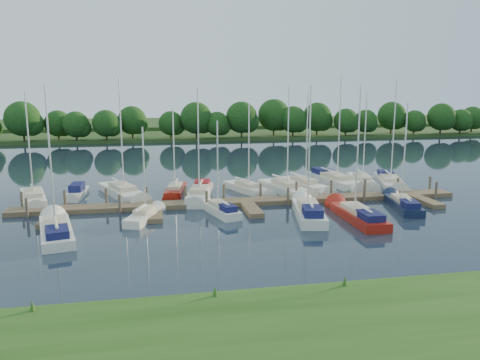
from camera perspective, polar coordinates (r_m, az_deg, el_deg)
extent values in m
plane|color=#192033|center=(34.41, 3.25, -6.06)|extent=(260.00, 260.00, 0.00)
cube|color=#1F4814|center=(20.33, 14.72, -18.23)|extent=(90.00, 10.00, 0.50)
cube|color=brown|center=(41.89, 0.62, -2.67)|extent=(40.00, 2.00, 0.40)
cube|color=brown|center=(39.04, -22.21, -4.51)|extent=(1.20, 4.00, 0.40)
cube|color=brown|center=(38.21, -10.36, -4.18)|extent=(1.20, 4.00, 0.40)
cube|color=brown|center=(39.04, 1.49, -3.68)|extent=(1.20, 4.00, 0.40)
cube|color=brown|center=(41.42, 12.38, -3.08)|extent=(1.20, 4.00, 0.40)
cube|color=brown|center=(45.12, 21.79, -2.47)|extent=(1.20, 4.00, 0.40)
cylinder|color=#473D33|center=(43.70, -25.01, -2.60)|extent=(0.24, 0.24, 2.00)
cylinder|color=#473D33|center=(42.96, -20.55, -2.48)|extent=(0.24, 0.24, 2.00)
cylinder|color=#473D33|center=(42.49, -15.95, -2.34)|extent=(0.24, 0.24, 2.00)
cylinder|color=#473D33|center=(42.30, -11.29, -2.19)|extent=(0.24, 0.24, 2.00)
cylinder|color=#473D33|center=(42.38, -6.61, -2.02)|extent=(0.24, 0.24, 2.00)
cylinder|color=#473D33|center=(42.75, -1.99, -1.84)|extent=(0.24, 0.24, 2.00)
cylinder|color=#473D33|center=(43.39, 2.52, -1.65)|extent=(0.24, 0.24, 2.00)
cylinder|color=#473D33|center=(44.30, 6.88, -1.46)|extent=(0.24, 0.24, 2.00)
cylinder|color=#473D33|center=(45.44, 11.04, -1.27)|extent=(0.24, 0.24, 2.00)
cylinder|color=#473D33|center=(46.82, 14.97, -1.09)|extent=(0.24, 0.24, 2.00)
cylinder|color=#473D33|center=(48.40, 18.67, -0.91)|extent=(0.24, 0.24, 2.00)
cylinder|color=#473D33|center=(50.17, 22.11, -0.74)|extent=(0.24, 0.24, 2.00)
cylinder|color=#473D33|center=(41.00, -24.53, -3.39)|extent=(0.24, 0.24, 2.00)
cylinder|color=#473D33|center=(39.86, -14.43, -3.13)|extent=(0.24, 0.24, 2.00)
cylinder|color=#473D33|center=(40.00, -4.08, -2.76)|extent=(0.24, 0.24, 2.00)
cylinder|color=#473D33|center=(41.42, 5.87, -2.31)|extent=(0.24, 0.24, 2.00)
cylinder|color=#473D33|center=(43.98, 14.91, -1.85)|extent=(0.24, 0.24, 2.00)
cylinder|color=#473D33|center=(47.50, 22.77, -1.41)|extent=(0.24, 0.24, 2.00)
cube|color=#26441A|center=(107.67, -6.42, 5.65)|extent=(180.00, 30.00, 0.60)
cube|color=#314B20|center=(132.50, -7.25, 6.78)|extent=(220.00, 40.00, 1.40)
sphere|color=#0E350E|center=(98.83, -27.22, 6.03)|extent=(4.43, 4.43, 4.43)
cylinder|color=#38281C|center=(98.58, -25.45, 4.69)|extent=(0.36, 0.36, 2.31)
sphere|color=#0E350E|center=(98.36, -25.59, 6.32)|extent=(5.40, 5.40, 5.40)
sphere|color=#0E350E|center=(98.32, -24.87, 5.93)|extent=(3.86, 3.86, 3.86)
cylinder|color=#38281C|center=(97.14, -21.24, 4.86)|extent=(0.36, 0.36, 2.09)
sphere|color=#0E350E|center=(96.94, -21.34, 6.36)|extent=(4.88, 4.88, 4.88)
sphere|color=#0E350E|center=(97.00, -20.68, 6.00)|extent=(3.49, 3.49, 3.49)
cylinder|color=#38281C|center=(94.21, -18.56, 5.06)|extent=(0.36, 0.36, 2.72)
sphere|color=#0E350E|center=(93.96, -18.68, 7.07)|extent=(6.34, 6.34, 6.34)
sphere|color=#0E350E|center=(94.04, -17.81, 6.57)|extent=(4.53, 4.53, 4.53)
cylinder|color=#38281C|center=(96.28, -15.79, 5.38)|extent=(0.36, 0.36, 2.87)
sphere|color=#0E350E|center=(96.03, -15.90, 7.46)|extent=(6.70, 6.70, 6.70)
sphere|color=#0E350E|center=(96.17, -15.00, 6.94)|extent=(4.79, 4.79, 4.79)
cylinder|color=#38281C|center=(93.19, -11.89, 5.18)|extent=(0.36, 0.36, 2.23)
sphere|color=#0E350E|center=(92.97, -11.95, 6.85)|extent=(5.20, 5.20, 5.20)
sphere|color=#0E350E|center=(93.20, -11.24, 6.43)|extent=(3.71, 3.71, 3.71)
cylinder|color=#38281C|center=(93.00, -9.43, 5.27)|extent=(0.36, 0.36, 2.28)
sphere|color=#0E350E|center=(92.78, -9.48, 6.98)|extent=(5.31, 5.31, 5.31)
sphere|color=#0E350E|center=(93.06, -8.76, 6.55)|extent=(3.80, 3.80, 3.80)
cylinder|color=#38281C|center=(93.64, -6.20, 5.32)|extent=(0.36, 0.36, 2.05)
sphere|color=#0E350E|center=(93.43, -6.23, 6.85)|extent=(4.79, 4.79, 4.79)
sphere|color=#0E350E|center=(93.76, -5.61, 6.46)|extent=(3.42, 3.42, 3.42)
cylinder|color=#38281C|center=(95.31, -2.01, 5.72)|extent=(0.36, 0.36, 2.86)
sphere|color=#0E350E|center=(95.06, -2.02, 7.82)|extent=(6.68, 6.68, 6.68)
sphere|color=#0E350E|center=(95.54, -1.18, 7.27)|extent=(4.77, 4.77, 4.77)
cylinder|color=#38281C|center=(94.63, 0.90, 5.64)|extent=(0.36, 0.36, 2.70)
sphere|color=#0E350E|center=(94.38, 0.90, 7.64)|extent=(6.30, 6.30, 6.30)
sphere|color=#0E350E|center=(94.91, 1.68, 7.11)|extent=(4.50, 4.50, 4.50)
cylinder|color=#38281C|center=(98.35, 3.24, 5.68)|extent=(0.36, 0.36, 2.19)
sphere|color=#0E350E|center=(98.15, 3.26, 7.24)|extent=(5.12, 5.12, 5.12)
sphere|color=#0E350E|center=(98.66, 3.85, 6.82)|extent=(3.66, 3.66, 3.66)
cylinder|color=#38281C|center=(96.87, 6.49, 5.51)|extent=(0.36, 0.36, 2.07)
sphere|color=#0E350E|center=(96.67, 6.52, 7.00)|extent=(4.82, 4.82, 4.82)
sphere|color=#0E350E|center=(97.22, 7.06, 6.60)|extent=(3.45, 3.45, 3.45)
cylinder|color=#38281C|center=(101.49, 9.07, 5.90)|extent=(0.36, 0.36, 2.83)
sphere|color=#0E350E|center=(101.25, 9.13, 7.85)|extent=(6.61, 6.61, 6.61)
sphere|color=#0E350E|center=(101.98, 9.83, 7.32)|extent=(4.72, 4.72, 4.72)
cylinder|color=#38281C|center=(104.68, 12.61, 5.74)|extent=(0.36, 0.36, 2.16)
sphere|color=#0E350E|center=(104.48, 12.67, 7.18)|extent=(5.04, 5.04, 5.04)
sphere|color=#0E350E|center=(105.14, 13.15, 6.79)|extent=(3.60, 3.60, 3.60)
cylinder|color=#38281C|center=(104.43, 15.21, 5.63)|extent=(0.36, 0.36, 2.22)
sphere|color=#0E350E|center=(104.24, 15.28, 7.11)|extent=(5.19, 5.19, 5.19)
sphere|color=#0E350E|center=(104.95, 15.76, 6.71)|extent=(3.71, 3.71, 3.71)
cylinder|color=#38281C|center=(108.08, 17.81, 5.69)|extent=(0.36, 0.36, 2.35)
sphere|color=#0E350E|center=(107.88, 17.90, 7.20)|extent=(5.48, 5.48, 5.48)
sphere|color=#0E350E|center=(108.66, 18.38, 6.78)|extent=(3.91, 3.91, 3.91)
cylinder|color=#38281C|center=(108.58, 20.30, 5.49)|extent=(0.36, 0.36, 2.10)
sphere|color=#0E350E|center=(108.40, 20.39, 6.84)|extent=(4.91, 4.91, 4.91)
sphere|color=#0E350E|center=(109.16, 20.79, 6.47)|extent=(3.51, 3.51, 3.51)
cylinder|color=#38281C|center=(111.24, 22.99, 5.56)|extent=(0.36, 0.36, 2.68)
sphere|color=#0E350E|center=(111.04, 23.12, 7.24)|extent=(6.25, 6.25, 6.25)
sphere|color=#0E350E|center=(111.99, 23.60, 6.77)|extent=(4.46, 4.46, 4.46)
cylinder|color=#38281C|center=(116.92, 24.98, 5.53)|extent=(0.36, 0.36, 2.27)
sphere|color=#0E350E|center=(116.74, 25.09, 6.88)|extent=(5.29, 5.29, 5.29)
sphere|color=#0E350E|center=(117.61, 25.45, 6.50)|extent=(3.78, 3.78, 3.78)
cube|color=silver|center=(46.91, -23.88, -2.20)|extent=(3.70, 7.10, 1.06)
cone|color=silver|center=(43.57, -23.64, -3.13)|extent=(1.57, 2.56, 0.96)
cube|color=#C4B397|center=(46.43, -23.92, -1.48)|extent=(2.22, 3.35, 0.48)
cylinder|color=silver|center=(45.42, -24.33, 3.95)|extent=(0.12, 0.12, 9.23)
cylinder|color=silver|center=(47.37, -24.02, -0.79)|extent=(0.93, 2.99, 0.10)
cylinder|color=silver|center=(47.37, -24.02, -0.79)|extent=(0.94, 2.69, 0.20)
cube|color=silver|center=(47.52, -19.21, -1.71)|extent=(1.64, 4.35, 0.89)
cone|color=silver|center=(45.48, -19.73, -2.29)|extent=(0.77, 1.32, 0.71)
cube|color=#141747|center=(47.38, -19.26, -0.88)|extent=(1.26, 2.41, 0.80)
cube|color=silver|center=(46.79, -14.26, -1.62)|extent=(5.03, 7.99, 1.13)
cone|color=silver|center=(43.24, -12.53, -2.57)|extent=(2.06, 2.92, 1.09)
cube|color=#C4B397|center=(46.29, -14.14, -0.83)|extent=(2.86, 3.85, 0.52)
cylinder|color=silver|center=(45.19, -14.27, 5.40)|extent=(0.12, 0.12, 10.47)
cylinder|color=silver|center=(47.29, -14.64, -0.10)|extent=(1.45, 3.25, 0.10)
cylinder|color=silver|center=(47.29, -14.64, -0.10)|extent=(1.39, 2.93, 0.20)
cube|color=maroon|center=(46.55, -7.84, -1.45)|extent=(2.54, 5.89, 0.99)
cone|color=maroon|center=(43.79, -8.29, -2.25)|extent=(1.13, 2.10, 0.80)
cube|color=#C4B397|center=(46.14, -7.91, -0.78)|extent=(1.62, 2.73, 0.45)
cylinder|color=silver|center=(45.26, -8.07, 3.76)|extent=(0.12, 0.12, 7.69)
cylinder|color=silver|center=(46.91, -7.79, -0.13)|extent=(0.53, 2.54, 0.10)
cylinder|color=silver|center=(46.91, -7.79, -0.13)|extent=(0.58, 2.28, 0.20)
cube|color=silver|center=(44.81, -4.88, -1.87)|extent=(3.40, 7.37, 1.08)
cone|color=silver|center=(41.37, -5.39, -2.96)|extent=(1.48, 2.64, 1.00)
cube|color=#C4B397|center=(44.32, -4.94, -1.11)|extent=(2.11, 3.44, 0.49)
cube|color=maroon|center=(46.58, -4.65, -0.39)|extent=(1.80, 2.37, 0.54)
cylinder|color=silver|center=(43.24, -5.09, 4.84)|extent=(0.12, 0.12, 9.60)
cylinder|color=silver|center=(45.28, -4.81, -0.34)|extent=(0.75, 3.15, 0.10)
cylinder|color=silver|center=(45.28, -4.81, -0.34)|extent=(0.77, 2.83, 0.20)
cube|color=silver|center=(47.10, 0.65, -1.20)|extent=(3.88, 6.21, 1.00)
cone|color=silver|center=(44.70, 2.81, -1.88)|extent=(1.59, 2.27, 0.84)
cube|color=#C4B397|center=(46.73, 0.86, -0.52)|extent=(2.21, 2.99, 0.46)
cylinder|color=silver|center=(45.87, 1.09, 4.24)|extent=(0.12, 0.12, 8.13)
cylinder|color=silver|center=(47.40, 0.25, 0.09)|extent=(1.14, 2.54, 0.10)
cylinder|color=silver|center=(47.40, 0.25, 0.09)|extent=(1.11, 2.30, 0.20)
cube|color=silver|center=(46.93, 5.30, -1.29)|extent=(3.73, 7.42, 1.24)
cone|color=silver|center=(43.96, 7.67, -2.18)|extent=(1.60, 2.67, 1.00)
cube|color=#C4B397|center=(46.46, 5.54, -0.40)|extent=(2.26, 3.49, 0.56)
cylinder|color=silver|center=(45.48, 5.88, 5.28)|extent=(0.12, 0.12, 9.65)
cylinder|color=silver|center=(47.28, 4.89, 0.36)|extent=(0.91, 3.14, 0.10)
cylinder|color=silver|center=(47.28, 4.89, 0.36)|extent=(0.91, 2.82, 0.20)
cube|color=silver|center=(48.95, 7.54, -0.83)|extent=(3.79, 6.98, 1.16)
cone|color=silver|center=(46.32, 9.95, -1.57)|extent=(1.60, 2.53, 0.94)
cube|color=#C4B397|center=(48.54, 7.79, -0.04)|extent=(2.25, 3.31, 0.53)
cylinder|color=silver|center=(47.64, 8.17, 5.07)|extent=(0.12, 0.12, 9.08)
cylinder|color=silver|center=(49.27, 7.13, 0.64)|extent=(0.99, 2.92, 0.10)
cylinder|color=silver|center=(49.27, 7.13, 0.64)|extent=(0.99, 2.63, 0.20)
cube|color=silver|center=(51.90, 11.27, -0.28)|extent=(3.64, 8.32, 1.19)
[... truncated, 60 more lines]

